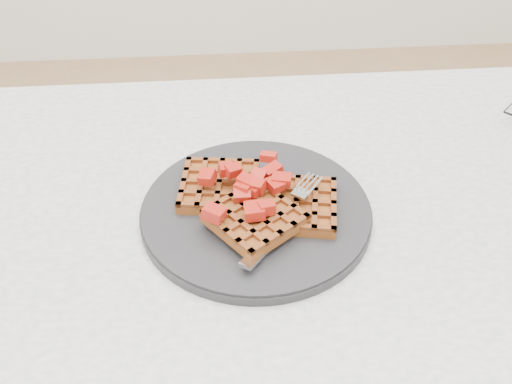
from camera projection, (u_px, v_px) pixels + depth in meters
table at (337, 290)px, 0.79m from camera, size 1.20×0.80×0.75m
plate at (256, 211)px, 0.73m from camera, size 0.30×0.30×0.02m
waffles at (256, 202)px, 0.72m from camera, size 0.21×0.20×0.03m
strawberry_pile at (256, 183)px, 0.70m from camera, size 0.15×0.15×0.02m
fork at (287, 219)px, 0.70m from camera, size 0.13×0.16×0.02m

